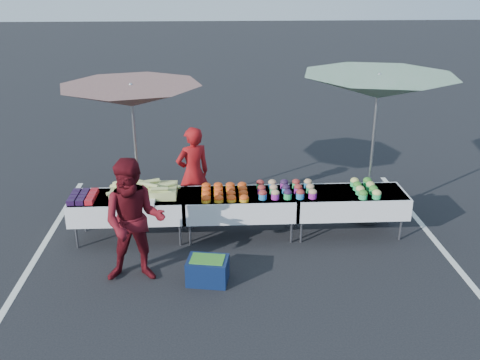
{
  "coord_description": "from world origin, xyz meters",
  "views": [
    {
      "loc": [
        -0.42,
        -7.99,
        4.16
      ],
      "look_at": [
        0.0,
        0.0,
        1.0
      ],
      "focal_mm": 40.0,
      "sensor_mm": 36.0,
      "label": 1
    }
  ],
  "objects_px": {
    "umbrella_left": "(131,97)",
    "customer": "(134,221)",
    "umbrella_right": "(378,88)",
    "table_right": "(348,201)",
    "table_left": "(129,206)",
    "table_center": "(240,204)",
    "storage_bin": "(208,270)",
    "vendor": "(193,174)"
  },
  "relations": [
    {
      "from": "vendor",
      "to": "umbrella_left",
      "type": "height_order",
      "value": "umbrella_left"
    },
    {
      "from": "table_left",
      "to": "storage_bin",
      "type": "distance_m",
      "value": 1.93
    },
    {
      "from": "customer",
      "to": "umbrella_left",
      "type": "xyz_separation_m",
      "value": [
        -0.22,
        2.05,
        1.29
      ]
    },
    {
      "from": "table_left",
      "to": "table_right",
      "type": "xyz_separation_m",
      "value": [
        3.6,
        0.0,
        0.0
      ]
    },
    {
      "from": "table_right",
      "to": "vendor",
      "type": "distance_m",
      "value": 2.7
    },
    {
      "from": "table_left",
      "to": "table_center",
      "type": "xyz_separation_m",
      "value": [
        1.8,
        0.0,
        0.0
      ]
    },
    {
      "from": "vendor",
      "to": "storage_bin",
      "type": "relative_size",
      "value": 2.65
    },
    {
      "from": "umbrella_left",
      "to": "table_left",
      "type": "bearing_deg",
      "value": -93.44
    },
    {
      "from": "table_center",
      "to": "vendor",
      "type": "height_order",
      "value": "vendor"
    },
    {
      "from": "umbrella_left",
      "to": "storage_bin",
      "type": "height_order",
      "value": "umbrella_left"
    },
    {
      "from": "storage_bin",
      "to": "table_right",
      "type": "bearing_deg",
      "value": 40.99
    },
    {
      "from": "umbrella_right",
      "to": "storage_bin",
      "type": "distance_m",
      "value": 4.04
    },
    {
      "from": "table_left",
      "to": "vendor",
      "type": "distance_m",
      "value": 1.29
    },
    {
      "from": "table_right",
      "to": "umbrella_left",
      "type": "xyz_separation_m",
      "value": [
        -3.55,
        0.79,
        1.62
      ]
    },
    {
      "from": "umbrella_left",
      "to": "storage_bin",
      "type": "xyz_separation_m",
      "value": [
        1.22,
        -2.19,
        -2.01
      ]
    },
    {
      "from": "umbrella_left",
      "to": "customer",
      "type": "bearing_deg",
      "value": -83.94
    },
    {
      "from": "table_right",
      "to": "umbrella_right",
      "type": "height_order",
      "value": "umbrella_right"
    },
    {
      "from": "table_left",
      "to": "table_right",
      "type": "height_order",
      "value": "same"
    },
    {
      "from": "vendor",
      "to": "customer",
      "type": "distance_m",
      "value": 2.15
    },
    {
      "from": "table_right",
      "to": "vendor",
      "type": "bearing_deg",
      "value": 163.69
    },
    {
      "from": "umbrella_left",
      "to": "umbrella_right",
      "type": "distance_m",
      "value": 4.05
    },
    {
      "from": "table_center",
      "to": "storage_bin",
      "type": "distance_m",
      "value": 1.55
    },
    {
      "from": "vendor",
      "to": "umbrella_right",
      "type": "distance_m",
      "value": 3.43
    },
    {
      "from": "table_center",
      "to": "storage_bin",
      "type": "relative_size",
      "value": 2.94
    },
    {
      "from": "customer",
      "to": "table_center",
      "type": "bearing_deg",
      "value": 38.99
    },
    {
      "from": "customer",
      "to": "umbrella_left",
      "type": "bearing_deg",
      "value": 95.73
    },
    {
      "from": "customer",
      "to": "table_right",
      "type": "bearing_deg",
      "value": 20.33
    },
    {
      "from": "table_left",
      "to": "umbrella_left",
      "type": "bearing_deg",
      "value": 86.56
    },
    {
      "from": "umbrella_right",
      "to": "customer",
      "type": "bearing_deg",
      "value": -155.09
    },
    {
      "from": "customer",
      "to": "umbrella_left",
      "type": "relative_size",
      "value": 0.68
    },
    {
      "from": "umbrella_left",
      "to": "table_right",
      "type": "bearing_deg",
      "value": -12.5
    },
    {
      "from": "customer",
      "to": "storage_bin",
      "type": "xyz_separation_m",
      "value": [
        1.0,
        -0.14,
        -0.72
      ]
    },
    {
      "from": "customer",
      "to": "vendor",
      "type": "bearing_deg",
      "value": 69.12
    },
    {
      "from": "table_center",
      "to": "table_right",
      "type": "bearing_deg",
      "value": 0.0
    },
    {
      "from": "table_left",
      "to": "vendor",
      "type": "bearing_deg",
      "value": 36.54
    },
    {
      "from": "vendor",
      "to": "table_right",
      "type": "bearing_deg",
      "value": 139.05
    },
    {
      "from": "table_right",
      "to": "customer",
      "type": "xyz_separation_m",
      "value": [
        -3.34,
        -1.26,
        0.33
      ]
    },
    {
      "from": "table_center",
      "to": "table_right",
      "type": "relative_size",
      "value": 1.0
    },
    {
      "from": "table_right",
      "to": "customer",
      "type": "height_order",
      "value": "customer"
    },
    {
      "from": "table_left",
      "to": "vendor",
      "type": "relative_size",
      "value": 1.11
    },
    {
      "from": "umbrella_right",
      "to": "table_right",
      "type": "bearing_deg",
      "value": -133.13
    },
    {
      "from": "table_left",
      "to": "storage_bin",
      "type": "xyz_separation_m",
      "value": [
        1.27,
        -1.4,
        -0.39
      ]
    }
  ]
}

